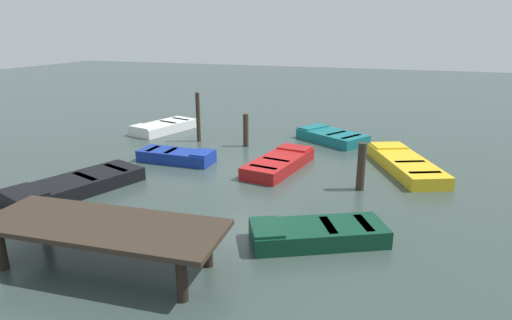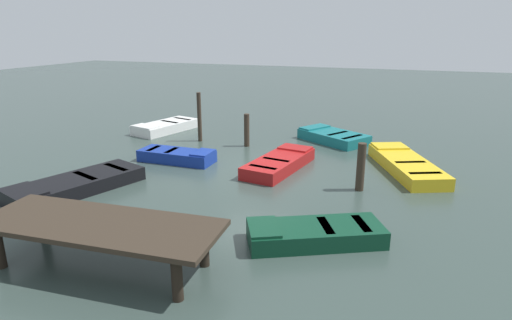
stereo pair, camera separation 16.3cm
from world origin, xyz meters
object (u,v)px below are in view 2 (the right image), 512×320
Objects in this scene: rowboat_blue at (177,156)px; mooring_piling_mid_right at (199,117)px; rowboat_white at (166,127)px; rowboat_yellow at (406,164)px; mooring_piling_near_right at (247,130)px; dock_segment at (99,228)px; rowboat_dark_green at (314,233)px; rowboat_red at (280,163)px; rowboat_teal at (333,136)px; mooring_piling_center at (361,167)px; rowboat_black at (75,184)px.

rowboat_blue is 1.32× the size of mooring_piling_mid_right.
rowboat_white is at bearing 126.09° from rowboat_blue.
rowboat_blue is 7.80m from rowboat_yellow.
mooring_piling_mid_right is (2.13, -0.11, 0.36)m from mooring_piling_near_right.
dock_segment is 9.96m from mooring_piling_mid_right.
mooring_piling_near_right is at bearing -90.05° from dock_segment.
mooring_piling_near_right reaches higher than rowboat_dark_green.
rowboat_dark_green is at bearing -150.72° from dock_segment.
rowboat_dark_green is at bearing -36.07° from rowboat_blue.
rowboat_white is 4.63m from mooring_piling_near_right.
dock_segment reaches higher than rowboat_dark_green.
rowboat_red is 1.69× the size of mooring_piling_mid_right.
dock_segment reaches higher than rowboat_teal.
rowboat_teal is 1.00× the size of rowboat_dark_green.
mooring_piling_center reaches higher than mooring_piling_near_right.
mooring_piling_near_right is (-4.45, 1.18, 0.44)m from rowboat_white.
rowboat_black is 6.97m from mooring_piling_near_right.
rowboat_red is (1.01, 4.25, -0.00)m from rowboat_teal.
rowboat_teal is 4.20m from rowboat_yellow.
mooring_piling_near_right is at bearing 90.02° from rowboat_white.
rowboat_white and rowboat_dark_green have the same top height.
rowboat_red is at bearing 131.90° from mooring_piling_near_right.
rowboat_teal is 0.78× the size of rowboat_black.
rowboat_teal is at bearing 21.17° from rowboat_yellow.
rowboat_dark_green is (-1.24, 8.96, -0.00)m from rowboat_teal.
rowboat_blue is 7.26m from rowboat_dark_green.
rowboat_dark_green is 8.28m from mooring_piling_near_right.
mooring_piling_mid_right is at bearing 69.24° from rowboat_red.
mooring_piling_near_right is (-2.82, -6.35, 0.44)m from rowboat_black.
dock_segment is at bearing 106.21° from mooring_piling_mid_right.
rowboat_teal and rowboat_blue have the same top height.
rowboat_black is at bearing -45.78° from dock_segment.
rowboat_dark_green is (-2.25, 4.71, 0.00)m from rowboat_red.
mooring_piling_mid_right is at bearing 80.02° from rowboat_white.
rowboat_dark_green is 6.22m from rowboat_yellow.
rowboat_white is 1.05× the size of rowboat_dark_green.
mooring_piling_near_right reaches higher than rowboat_yellow.
rowboat_blue and rowboat_white have the same top height.
rowboat_red is (-1.44, -7.13, -0.62)m from dock_segment.
mooring_piling_center is (-1.76, 5.35, 0.49)m from rowboat_teal.
mooring_piling_center is at bearing -102.56° from rowboat_red.
rowboat_black is at bearing 138.57° from rowboat_red.
rowboat_red and rowboat_dark_green have the same top height.
rowboat_teal is 9.05m from rowboat_dark_green.
dock_segment reaches higher than rowboat_yellow.
rowboat_dark_green is at bearing 121.64° from mooring_piling_near_right.
rowboat_blue is at bearing 51.10° from rowboat_white.
rowboat_white is at bearing -148.80° from rowboat_black.
dock_segment is at bearing 40.45° from rowboat_white.
mooring_piling_near_right is at bearing 63.51° from rowboat_teal.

